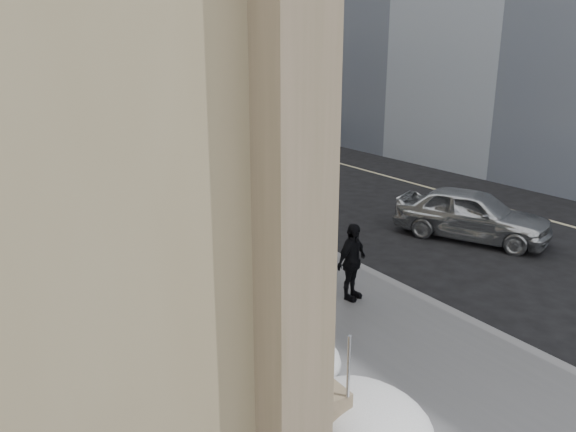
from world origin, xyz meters
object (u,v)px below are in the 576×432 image
(mounted_horse_left, at_px, (152,225))
(mounted_horse_right, at_px, (282,207))
(car_silver, at_px, (472,214))
(car_grey, at_px, (277,134))
(pedestrian, at_px, (352,262))

(mounted_horse_left, bearing_deg, mounted_horse_right, 154.12)
(car_silver, relative_size, car_grey, 1.01)
(mounted_horse_left, relative_size, pedestrian, 1.58)
(pedestrian, height_order, car_grey, pedestrian)
(mounted_horse_right, xyz_separation_m, car_silver, (5.18, -2.08, -0.49))
(pedestrian, relative_size, car_grey, 0.39)
(pedestrian, height_order, car_silver, pedestrian)
(mounted_horse_left, relative_size, car_grey, 0.62)
(car_silver, distance_m, car_grey, 17.79)
(pedestrian, bearing_deg, mounted_horse_left, 106.66)
(mounted_horse_left, xyz_separation_m, pedestrian, (2.95, -4.10, -0.23))
(mounted_horse_left, xyz_separation_m, car_silver, (8.64, -2.53, -0.45))
(mounted_horse_right, distance_m, pedestrian, 3.70)
(mounted_horse_right, relative_size, pedestrian, 1.57)
(pedestrian, relative_size, car_silver, 0.39)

